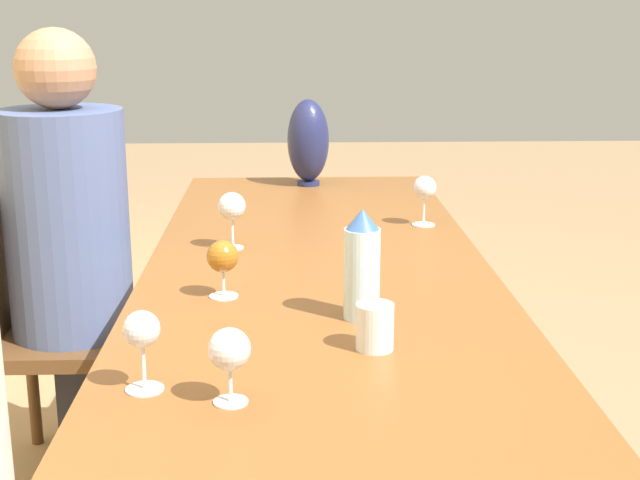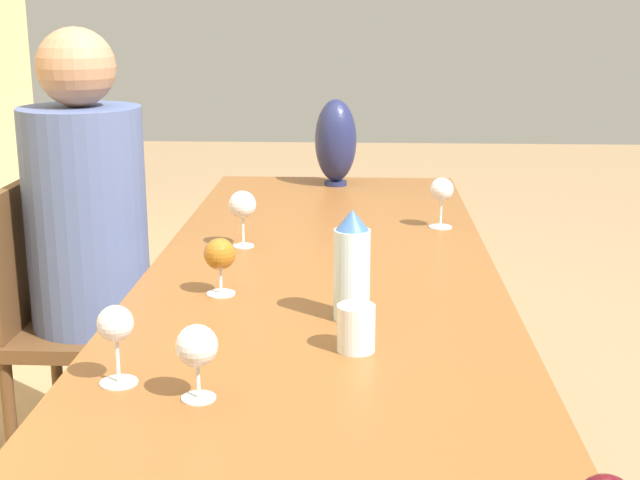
{
  "view_description": "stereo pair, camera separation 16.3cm",
  "coord_description": "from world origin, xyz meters",
  "views": [
    {
      "loc": [
        -1.81,
        0.07,
        1.33
      ],
      "look_at": [
        0.12,
        0.0,
        0.82
      ],
      "focal_mm": 50.0,
      "sensor_mm": 36.0,
      "label": 1
    },
    {
      "loc": [
        -1.81,
        -0.09,
        1.33
      ],
      "look_at": [
        0.12,
        0.0,
        0.82
      ],
      "focal_mm": 50.0,
      "sensor_mm": 36.0,
      "label": 2
    }
  ],
  "objects": [
    {
      "name": "dining_table",
      "position": [
        0.0,
        0.0,
        0.66
      ],
      "size": [
        2.79,
        0.83,
        0.72
      ],
      "color": "brown",
      "rests_on": "ground_plane"
    },
    {
      "name": "water_bottle",
      "position": [
        -0.12,
        -0.07,
        0.83
      ],
      "size": [
        0.07,
        0.07,
        0.23
      ],
      "color": "silver",
      "rests_on": "dining_table"
    },
    {
      "name": "water_tumbler",
      "position": [
        -0.28,
        -0.09,
        0.76
      ],
      "size": [
        0.07,
        0.07,
        0.09
      ],
      "color": "silver",
      "rests_on": "dining_table"
    },
    {
      "name": "vase",
      "position": [
        1.25,
        -0.0,
        0.88
      ],
      "size": [
        0.14,
        0.14,
        0.3
      ],
      "color": "#1E234C",
      "rests_on": "dining_table"
    },
    {
      "name": "wine_glass_1",
      "position": [
        -0.45,
        0.31,
        0.82
      ],
      "size": [
        0.06,
        0.06,
        0.14
      ],
      "color": "silver",
      "rests_on": "dining_table"
    },
    {
      "name": "wine_glass_2",
      "position": [
        0.66,
        -0.32,
        0.83
      ],
      "size": [
        0.07,
        0.07,
        0.14
      ],
      "color": "silver",
      "rests_on": "dining_table"
    },
    {
      "name": "wine_glass_3",
      "position": [
        -0.5,
        0.16,
        0.81
      ],
      "size": [
        0.07,
        0.07,
        0.13
      ],
      "color": "silver",
      "rests_on": "dining_table"
    },
    {
      "name": "wine_glass_4",
      "position": [
        0.03,
        0.21,
        0.81
      ],
      "size": [
        0.07,
        0.07,
        0.13
      ],
      "color": "silver",
      "rests_on": "dining_table"
    },
    {
      "name": "wine_glass_5",
      "position": [
        0.43,
        0.22,
        0.83
      ],
      "size": [
        0.07,
        0.07,
        0.15
      ],
      "color": "silver",
      "rests_on": "dining_table"
    },
    {
      "name": "chair_far",
      "position": [
        0.57,
        0.74,
        0.47
      ],
      "size": [
        0.44,
        0.44,
        0.85
      ],
      "color": "brown",
      "rests_on": "ground_plane"
    },
    {
      "name": "person_far",
      "position": [
        0.57,
        0.66,
        0.69
      ],
      "size": [
        0.33,
        0.33,
        1.28
      ],
      "color": "#2D2D38",
      "rests_on": "ground_plane"
    }
  ]
}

